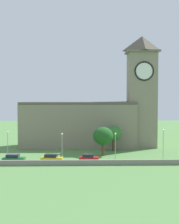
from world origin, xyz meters
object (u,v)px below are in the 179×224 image
at_px(car_yellow, 52,158).
at_px(streetlamp_east_mid, 163,140).
at_px(car_red, 89,158).
at_px(tree_riverside_west, 113,133).
at_px(streetlamp_west_mid, 62,142).
at_px(car_green, 14,158).
at_px(streetlamp_west_end, 8,141).
at_px(tree_riverside_east, 103,136).
at_px(church, 98,114).
at_px(streetlamp_central, 115,141).

height_order(car_yellow, streetlamp_east_mid, streetlamp_east_mid).
height_order(car_red, tree_riverside_west, tree_riverside_west).
bearing_deg(streetlamp_west_mid, car_green, -172.24).
distance_m(car_green, streetlamp_west_mid, 10.90).
bearing_deg(streetlamp_west_end, car_green, -46.12).
relative_size(car_green, tree_riverside_east, 0.71).
distance_m(car_green, car_yellow, 8.13).
bearing_deg(tree_riverside_east, car_red, -114.41).
height_order(church, tree_riverside_east, church).
relative_size(streetlamp_west_mid, streetlamp_central, 1.03).
height_order(streetlamp_west_end, tree_riverside_east, tree_riverside_east).
bearing_deg(car_yellow, streetlamp_central, 10.63).
height_order(car_green, tree_riverside_east, tree_riverside_east).
bearing_deg(streetlamp_central, tree_riverside_east, 115.49).
distance_m(car_yellow, car_red, 7.99).
distance_m(church, car_yellow, 26.20).
bearing_deg(car_yellow, car_green, -178.45).
xyz_separation_m(car_red, streetlamp_east_mid, (16.56, 1.93, 3.69)).
distance_m(streetlamp_east_mid, tree_riverside_west, 16.38).
relative_size(tree_riverside_west, tree_riverside_east, 0.95).
height_order(tree_riverside_west, tree_riverside_east, tree_riverside_east).
distance_m(church, streetlamp_west_mid, 23.40).
bearing_deg(tree_riverside_east, streetlamp_east_mid, -24.55).
bearing_deg(streetlamp_west_mid, streetlamp_east_mid, 1.54).
height_order(car_green, streetlamp_central, streetlamp_central).
distance_m(streetlamp_central, tree_riverside_east, 5.67).
relative_size(car_yellow, tree_riverside_west, 0.74).
bearing_deg(streetlamp_east_mid, streetlamp_central, 175.45).
height_order(streetlamp_east_mid, tree_riverside_west, streetlamp_east_mid).
height_order(streetlamp_east_mid, tree_riverside_east, tree_riverside_east).
relative_size(car_green, streetlamp_east_mid, 0.71).
bearing_deg(streetlamp_west_end, tree_riverside_east, 16.61).
relative_size(car_red, streetlamp_west_end, 0.66).
xyz_separation_m(streetlamp_central, tree_riverside_east, (-2.43, 5.09, 0.55)).
bearing_deg(church, streetlamp_west_end, -134.81).
bearing_deg(tree_riverside_east, streetlamp_west_mid, -145.16).
bearing_deg(streetlamp_west_mid, car_red, -12.93).
height_order(streetlamp_west_mid, streetlamp_central, streetlamp_west_mid).
relative_size(streetlamp_west_end, streetlamp_central, 1.09).
bearing_deg(car_red, streetlamp_central, 24.82).
height_order(church, streetlamp_east_mid, church).
relative_size(car_yellow, tree_riverside_east, 0.70).
relative_size(car_yellow, streetlamp_east_mid, 0.71).
distance_m(car_yellow, streetlamp_central, 14.59).
distance_m(streetlamp_west_mid, streetlamp_central, 11.90).
bearing_deg(tree_riverside_west, streetlamp_central, -93.23).
bearing_deg(tree_riverside_east, streetlamp_west_end, -163.39).
relative_size(car_green, car_yellow, 1.01).
height_order(car_green, car_red, car_green).
distance_m(streetlamp_west_end, tree_riverside_west, 27.83).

